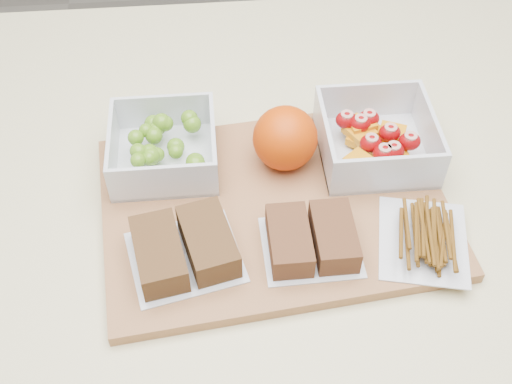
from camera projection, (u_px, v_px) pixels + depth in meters
counter at (262, 359)px, 1.16m from camera, size 1.20×0.90×0.90m
cutting_board at (274, 206)px, 0.80m from camera, size 0.45×0.34×0.02m
grape_container at (164, 147)px, 0.82m from camera, size 0.13×0.13×0.06m
fruit_container at (376, 140)px, 0.83m from camera, size 0.14×0.14×0.06m
orange at (285, 138)px, 0.81m from camera, size 0.08×0.08×0.08m
sandwich_bag_left at (184, 248)px, 0.72m from camera, size 0.14×0.13×0.04m
sandwich_bag_center at (312, 239)px, 0.73m from camera, size 0.11×0.10×0.03m
pretzel_bag at (425, 234)px, 0.74m from camera, size 0.13×0.14×0.03m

